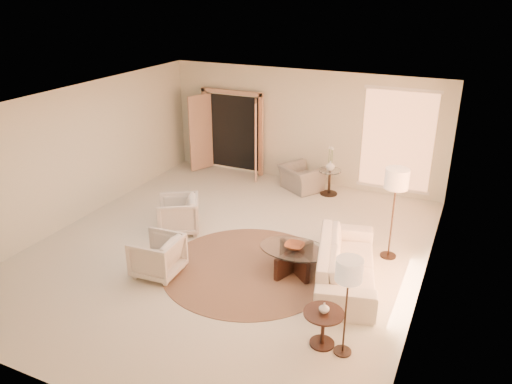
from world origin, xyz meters
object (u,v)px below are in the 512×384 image
at_px(armchair_left, 178,213).
at_px(bowl, 295,246).
at_px(accent_chair, 301,174).
at_px(coffee_table, 294,257).
at_px(side_vase, 330,166).
at_px(end_table, 323,322).
at_px(side_table, 329,180).
at_px(floor_lamp_near, 396,183).
at_px(sofa, 346,263).
at_px(floor_lamp_far, 349,274).
at_px(armchair_right, 157,254).
at_px(end_vase, 324,308).

relative_size(armchair_left, bowl, 2.36).
distance_m(armchair_left, bowl, 2.72).
distance_m(accent_chair, coffee_table, 3.79).
distance_m(bowl, side_vase, 3.64).
height_order(end_table, side_vase, side_vase).
bearing_deg(end_table, coffee_table, 122.65).
xyz_separation_m(end_table, side_vase, (-1.52, 5.23, 0.36)).
height_order(end_table, side_table, side_table).
bearing_deg(floor_lamp_near, accent_chair, 137.51).
relative_size(armchair_left, side_vase, 3.53).
distance_m(sofa, floor_lamp_far, 2.03).
distance_m(coffee_table, floor_lamp_far, 2.35).
bearing_deg(sofa, floor_lamp_near, -38.46).
height_order(sofa, armchair_left, armchair_left).
bearing_deg(armchair_right, coffee_table, 113.24).
distance_m(armchair_right, coffee_table, 2.36).
bearing_deg(bowl, accent_chair, 108.39).
xyz_separation_m(armchair_right, end_vase, (3.14, -0.57, 0.22)).
xyz_separation_m(accent_chair, side_vase, (0.71, 0.01, 0.32)).
xyz_separation_m(end_table, floor_lamp_far, (0.31, -0.04, 0.88)).
relative_size(floor_lamp_far, bowl, 4.26).
bearing_deg(side_table, armchair_left, -124.92).
bearing_deg(bowl, side_vase, 97.62).
height_order(armchair_left, floor_lamp_near, floor_lamp_near).
distance_m(side_table, floor_lamp_far, 5.65).
distance_m(armchair_left, end_table, 4.26).
relative_size(sofa, end_vase, 15.64).
xyz_separation_m(floor_lamp_far, side_vase, (-1.83, 5.27, -0.52)).
distance_m(sofa, bowl, 0.91).
xyz_separation_m(armchair_left, floor_lamp_near, (4.07, 0.75, 1.06)).
bearing_deg(armchair_left, side_vase, 114.00).
bearing_deg(side_vase, armchair_right, -109.16).
bearing_deg(accent_chair, floor_lamp_near, 169.62).
xyz_separation_m(armchair_left, end_table, (3.71, -2.09, -0.04)).
relative_size(sofa, side_table, 3.88).
bearing_deg(side_table, accent_chair, -178.98).
relative_size(armchair_left, side_table, 1.32).
bearing_deg(coffee_table, side_table, 97.62).
relative_size(armchair_right, bowl, 2.27).
height_order(armchair_right, floor_lamp_near, floor_lamp_near).
height_order(bowl, end_vase, end_vase).
distance_m(coffee_table, floor_lamp_near, 2.19).
xyz_separation_m(sofa, side_vase, (-1.38, 3.51, 0.38)).
relative_size(coffee_table, side_table, 2.48).
bearing_deg(armchair_right, side_vase, 157.36).
distance_m(end_table, side_table, 5.45).
height_order(bowl, side_vase, side_vase).
bearing_deg(side_vase, end_table, -73.76).
distance_m(side_table, end_vase, 5.45).
relative_size(end_table, floor_lamp_near, 0.33).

